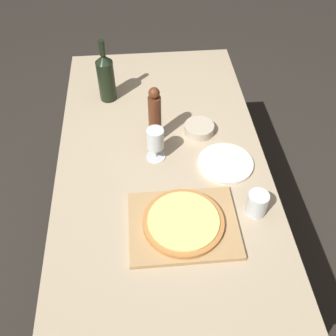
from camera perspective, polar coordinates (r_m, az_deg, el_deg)
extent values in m
plane|color=#2D2823|center=(2.21, -0.62, -12.69)|extent=(12.00, 12.00, 0.00)
cube|color=tan|center=(1.62, -0.82, 0.10)|extent=(0.86, 1.72, 0.03)
cylinder|color=brown|center=(2.48, -10.87, 7.36)|extent=(0.06, 0.06, 0.70)
cylinder|color=brown|center=(2.50, 6.44, 8.40)|extent=(0.06, 0.06, 0.70)
cube|color=tan|center=(1.42, 2.23, -8.26)|extent=(0.39, 0.31, 0.02)
cylinder|color=#BC7A3D|center=(1.40, 2.25, -7.84)|extent=(0.29, 0.29, 0.02)
cylinder|color=#EAD67A|center=(1.39, 2.27, -7.56)|extent=(0.25, 0.25, 0.01)
cylinder|color=black|center=(1.91, -8.92, 12.39)|extent=(0.08, 0.08, 0.20)
cone|color=black|center=(1.84, -9.36, 15.39)|extent=(0.08, 0.08, 0.04)
cylinder|color=black|center=(1.81, -9.57, 16.83)|extent=(0.03, 0.03, 0.07)
cylinder|color=#5B2D19|center=(1.65, -1.91, 7.09)|extent=(0.05, 0.05, 0.22)
sphere|color=#5B2D19|center=(1.57, -2.03, 10.83)|extent=(0.05, 0.05, 0.05)
cylinder|color=silver|center=(1.64, -1.77, 1.67)|extent=(0.08, 0.08, 0.00)
cylinder|color=silver|center=(1.62, -1.80, 2.42)|extent=(0.01, 0.01, 0.06)
cylinder|color=silver|center=(1.57, -1.86, 4.27)|extent=(0.07, 0.07, 0.09)
cylinder|color=beige|center=(1.75, 4.53, 5.71)|extent=(0.13, 0.13, 0.04)
cylinder|color=silver|center=(1.46, 12.80, -5.04)|extent=(0.08, 0.08, 0.09)
cylinder|color=silver|center=(1.62, 8.34, 0.69)|extent=(0.23, 0.23, 0.01)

